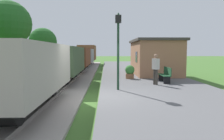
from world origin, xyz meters
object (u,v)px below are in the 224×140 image
at_px(person_waiting, 156,68).
at_px(tree_field_left, 43,42).
at_px(bench_down_platform, 141,65).
at_px(freight_train, 76,58).
at_px(tree_trackside_far, 8,24).
at_px(station_hut, 154,57).
at_px(lamp_post_near, 118,37).
at_px(bench_near_hut, 165,75).
at_px(potted_planter, 130,72).

xyz_separation_m(person_waiting, tree_field_left, (-9.64, 12.02, 1.94)).
xyz_separation_m(bench_down_platform, person_waiting, (-0.80, -9.87, 0.46)).
relative_size(bench_down_platform, person_waiting, 0.88).
xyz_separation_m(freight_train, tree_trackside_far, (-5.20, -2.64, 2.92)).
bearing_deg(station_hut, lamp_post_near, -115.51).
height_order(person_waiting, lamp_post_near, lamp_post_near).
distance_m(person_waiting, tree_field_left, 15.53).
relative_size(freight_train, station_hut, 5.62).
height_order(freight_train, bench_near_hut, freight_train).
distance_m(freight_train, lamp_post_near, 11.30).
relative_size(lamp_post_near, tree_trackside_far, 0.59).
bearing_deg(tree_trackside_far, bench_near_hut, -25.75).
distance_m(person_waiting, lamp_post_near, 3.11).
xyz_separation_m(freight_train, lamp_post_near, (3.48, -10.67, 1.34)).
height_order(freight_train, tree_trackside_far, tree_trackside_far).
height_order(potted_planter, tree_field_left, tree_field_left).
xyz_separation_m(station_hut, bench_near_hut, (-0.34, -4.55, -0.93)).
bearing_deg(bench_down_platform, person_waiting, -94.63).
bearing_deg(freight_train, station_hut, -28.69).
bearing_deg(lamp_post_near, potted_planter, 76.18).
bearing_deg(bench_near_hut, freight_train, 128.01).
bearing_deg(tree_trackside_far, lamp_post_near, -42.75).
height_order(person_waiting, tree_field_left, tree_field_left).
distance_m(bench_near_hut, tree_field_left, 15.46).
bearing_deg(tree_trackside_far, bench_down_platform, 16.10).
relative_size(bench_near_hut, person_waiting, 0.88).
bearing_deg(bench_down_platform, bench_near_hut, -90.00).
xyz_separation_m(freight_train, bench_down_platform, (6.46, 0.73, -0.74)).
height_order(bench_near_hut, potted_planter, potted_planter).
distance_m(freight_train, potted_planter, 7.91).
bearing_deg(bench_near_hut, tree_trackside_far, 154.25).
distance_m(bench_near_hut, potted_planter, 2.66).
relative_size(bench_down_platform, tree_field_left, 0.32).
xyz_separation_m(station_hut, tree_field_left, (-10.78, 6.59, 1.47)).
xyz_separation_m(person_waiting, tree_trackside_far, (-10.86, 6.50, 3.20)).
height_order(bench_near_hut, person_waiting, person_waiting).
distance_m(bench_down_platform, lamp_post_near, 11.96).
height_order(station_hut, tree_field_left, tree_field_left).
height_order(bench_down_platform, tree_trackside_far, tree_trackside_far).
distance_m(bench_near_hut, lamp_post_near, 4.36).
bearing_deg(lamp_post_near, station_hut, 64.49).
height_order(bench_down_platform, lamp_post_near, lamp_post_near).
height_order(freight_train, person_waiting, freight_train).
xyz_separation_m(lamp_post_near, tree_field_left, (-7.47, 13.54, 0.32)).
relative_size(station_hut, lamp_post_near, 1.57).
distance_m(bench_down_platform, potted_planter, 7.43).
bearing_deg(bench_down_platform, station_hut, -85.67).
distance_m(freight_train, tree_trackside_far, 6.52).
height_order(bench_near_hut, tree_field_left, tree_field_left).
bearing_deg(freight_train, tree_field_left, 144.18).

